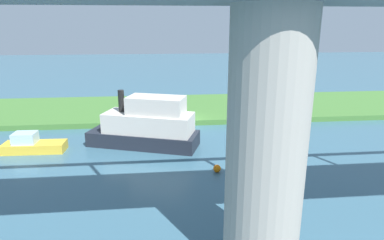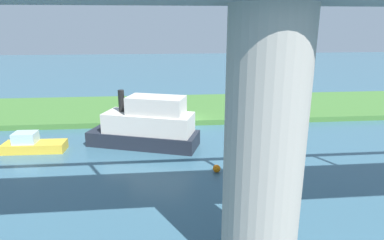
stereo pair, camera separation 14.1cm
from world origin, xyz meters
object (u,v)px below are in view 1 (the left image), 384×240
(person_on_bank, at_px, (177,112))
(mooring_post, at_px, (247,110))
(bridge_pylon, at_px, (266,149))
(riverboat_paddlewheel, at_px, (147,126))
(motorboat_red, at_px, (32,145))
(motorboat_white, at_px, (269,141))
(marker_buoy, at_px, (217,168))

(person_on_bank, bearing_deg, mooring_post, -171.63)
(bridge_pylon, xyz_separation_m, riverboat_paddlewheel, (4.76, -14.33, -3.34))
(person_on_bank, distance_m, riverboat_paddlewheel, 6.44)
(motorboat_red, xyz_separation_m, motorboat_white, (-18.11, 0.75, -0.08))
(mooring_post, xyz_separation_m, marker_buoy, (5.17, 12.32, -0.66))
(marker_buoy, bearing_deg, person_on_bank, -80.28)
(mooring_post, relative_size, motorboat_white, 0.20)
(person_on_bank, xyz_separation_m, riverboat_paddlewheel, (2.71, 5.82, 0.42))
(bridge_pylon, bearing_deg, motorboat_white, -109.97)
(mooring_post, xyz_separation_m, riverboat_paddlewheel, (9.81, 6.87, 0.71))
(person_on_bank, distance_m, marker_buoy, 11.48)
(motorboat_white, relative_size, marker_buoy, 8.16)
(motorboat_red, relative_size, motorboat_white, 1.11)
(bridge_pylon, relative_size, riverboat_paddlewheel, 1.10)
(motorboat_white, bearing_deg, marker_buoy, 41.16)
(person_on_bank, height_order, marker_buoy, person_on_bank)
(riverboat_paddlewheel, height_order, motorboat_white, riverboat_paddlewheel)
(mooring_post, bearing_deg, person_on_bank, 8.37)
(bridge_pylon, height_order, motorboat_red, bridge_pylon)
(riverboat_paddlewheel, height_order, marker_buoy, riverboat_paddlewheel)
(person_on_bank, bearing_deg, motorboat_white, 134.34)
(bridge_pylon, relative_size, marker_buoy, 19.86)
(motorboat_white, height_order, marker_buoy, motorboat_white)
(mooring_post, relative_size, riverboat_paddlewheel, 0.09)
(bridge_pylon, xyz_separation_m, motorboat_white, (-4.78, -13.16, -4.50))
(bridge_pylon, relative_size, mooring_post, 12.11)
(riverboat_paddlewheel, distance_m, motorboat_white, 9.69)
(mooring_post, height_order, motorboat_white, mooring_post)
(riverboat_paddlewheel, relative_size, motorboat_red, 1.99)
(mooring_post, relative_size, motorboat_red, 0.18)
(bridge_pylon, height_order, marker_buoy, bridge_pylon)
(motorboat_red, distance_m, motorboat_white, 18.13)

